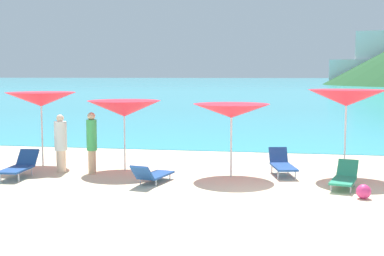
% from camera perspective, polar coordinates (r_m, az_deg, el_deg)
% --- Properties ---
extents(ground_plane, '(50.00, 100.00, 0.30)m').
position_cam_1_polar(ground_plane, '(21.09, 10.21, -2.15)').
color(ground_plane, beige).
extents(ocean_water, '(650.00, 440.00, 0.02)m').
position_cam_1_polar(ocean_water, '(238.37, 10.27, 5.17)').
color(ocean_water, '#38B7CC').
rests_on(ocean_water, ground_plane).
extents(umbrella_2, '(2.15, 2.15, 2.25)m').
position_cam_1_polar(umbrella_2, '(16.22, -16.43, 3.07)').
color(umbrella_2, silver).
rests_on(umbrella_2, ground_plane).
extents(umbrella_3, '(2.15, 2.15, 2.04)m').
position_cam_1_polar(umbrella_3, '(14.96, -7.55, 2.16)').
color(umbrella_3, silver).
rests_on(umbrella_3, ground_plane).
extents(umbrella_4, '(2.20, 2.20, 2.00)m').
position_cam_1_polar(umbrella_4, '(13.95, 4.41, 1.90)').
color(umbrella_4, silver).
rests_on(umbrella_4, ground_plane).
extents(umbrella_5, '(2.23, 2.23, 2.38)m').
position_cam_1_polar(umbrella_5, '(14.46, 16.78, 3.21)').
color(umbrella_5, silver).
rests_on(umbrella_5, ground_plane).
extents(lounge_chair_0, '(0.85, 1.60, 0.58)m').
position_cam_1_polar(lounge_chair_0, '(13.23, -4.44, -5.17)').
color(lounge_chair_0, '#1E478C').
rests_on(lounge_chair_0, ground_plane).
extents(lounge_chair_3, '(0.66, 1.56, 0.68)m').
position_cam_1_polar(lounge_chair_3, '(14.75, -18.63, -4.00)').
color(lounge_chair_3, '#1E478C').
rests_on(lounge_chair_3, ground_plane).
extents(lounge_chair_4, '(0.86, 1.52, 0.62)m').
position_cam_1_polar(lounge_chair_4, '(13.22, 16.59, -5.24)').
color(lounge_chair_4, '#268C66').
rests_on(lounge_chair_4, ground_plane).
extents(lounge_chair_7, '(0.84, 1.53, 0.70)m').
position_cam_1_polar(lounge_chair_7, '(14.51, 9.99, -3.94)').
color(lounge_chair_7, '#1E478C').
rests_on(lounge_chair_7, ground_plane).
extents(beachgoer_2, '(0.29, 0.29, 1.74)m').
position_cam_1_polar(beachgoer_2, '(14.65, -11.08, -1.41)').
color(beachgoer_2, '#DBAA84').
rests_on(beachgoer_2, ground_plane).
extents(beachgoer_4, '(0.35, 0.35, 1.66)m').
position_cam_1_polar(beachgoer_4, '(15.08, -14.39, -1.53)').
color(beachgoer_4, beige).
rests_on(beachgoer_4, ground_plane).
extents(beach_ball, '(0.33, 0.33, 0.33)m').
position_cam_1_polar(beach_ball, '(12.24, 18.54, -6.72)').
color(beach_ball, '#D83372').
rests_on(beach_ball, ground_plane).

